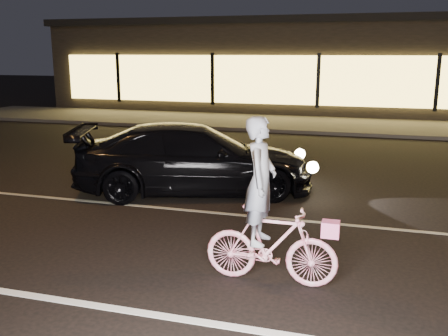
% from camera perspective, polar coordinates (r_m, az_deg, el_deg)
% --- Properties ---
extents(ground, '(90.00, 90.00, 0.00)m').
position_cam_1_polar(ground, '(6.87, -2.60, -10.52)').
color(ground, black).
rests_on(ground, ground).
extents(lane_stripe_near, '(60.00, 0.12, 0.01)m').
position_cam_1_polar(lane_stripe_near, '(5.62, -7.73, -16.32)').
color(lane_stripe_near, silver).
rests_on(lane_stripe_near, ground).
extents(lane_stripe_far, '(60.00, 0.10, 0.01)m').
position_cam_1_polar(lane_stripe_far, '(8.66, 1.67, -5.38)').
color(lane_stripe_far, gray).
rests_on(lane_stripe_far, ground).
extents(sidewalk, '(30.00, 4.00, 0.12)m').
position_cam_1_polar(sidewalk, '(19.25, 9.97, 4.93)').
color(sidewalk, '#383533').
rests_on(sidewalk, ground).
extents(storefront, '(25.40, 8.42, 4.20)m').
position_cam_1_polar(storefront, '(25.00, 11.74, 11.52)').
color(storefront, black).
rests_on(storefront, ground).
extents(cyclist, '(1.62, 0.56, 2.04)m').
position_cam_1_polar(cyclist, '(6.02, 5.06, -6.61)').
color(cyclist, '#F13768').
rests_on(cyclist, ground).
extents(sedan, '(5.05, 3.31, 1.36)m').
position_cam_1_polar(sedan, '(9.93, -3.40, 1.08)').
color(sedan, black).
rests_on(sedan, ground).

